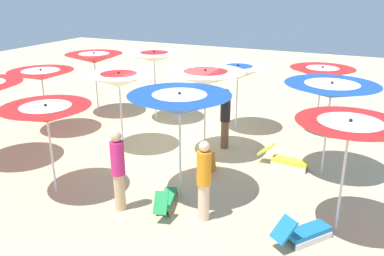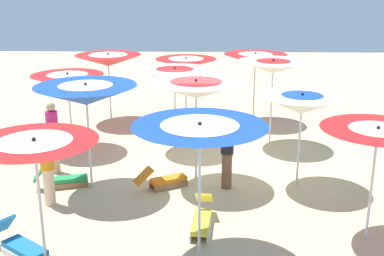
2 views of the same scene
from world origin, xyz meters
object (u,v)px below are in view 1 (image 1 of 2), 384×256
Objects in this scene: beach_umbrella_5 at (205,78)px; beach_umbrella_9 at (180,104)px; beach_umbrella_7 at (41,75)px; beachgoer_2 at (225,117)px; lounger_2 at (207,160)px; lounger_3 at (304,232)px; lounger_0 at (286,160)px; beach_umbrella_10 at (46,114)px; beach_umbrella_2 at (154,57)px; beach_umbrella_4 at (331,91)px; beach_umbrella_0 at (322,73)px; beach_umbrella_3 at (94,58)px; beach_umbrella_1 at (238,72)px; beach_umbrella_6 at (119,80)px; beach_umbrella_8 at (349,129)px; beachgoer_1 at (204,179)px; lounger_1 at (166,200)px; beachgoer_0 at (118,169)px.

beach_umbrella_5 is 2.48m from beach_umbrella_9.
beach_umbrella_7 reaches higher than beachgoer_2.
lounger_2 is 1.01× the size of lounger_3.
beach_umbrella_10 is at bearing -136.20° from lounger_0.
beach_umbrella_2 is at bearing -84.62° from beach_umbrella_10.
beach_umbrella_4 is at bearing -177.95° from beach_umbrella_5.
beachgoer_2 is (2.29, 2.55, -1.04)m from beach_umbrella_0.
beach_umbrella_3 is 10.10m from lounger_3.
lounger_2 is at bearing -150.25° from lounger_0.
beach_umbrella_4 reaches higher than beach_umbrella_0.
beach_umbrella_1 is at bearing -112.00° from beach_umbrella_10.
beach_umbrella_6 is 0.94× the size of beach_umbrella_9.
lounger_2 is (1.93, 0.90, 0.00)m from lounger_0.
beach_umbrella_1 is at bearing 67.60° from lounger_3.
beach_umbrella_1 is 6.16m from beach_umbrella_8.
beach_umbrella_9 is (-0.44, 2.44, -0.04)m from beach_umbrella_5.
beachgoer_1 is at bearing -173.00° from beach_umbrella_10.
beach_umbrella_4 reaches higher than lounger_1.
beach_umbrella_5 is at bearing -31.77° from beach_umbrella_8.
lounger_2 is (-0.28, 3.14, -1.77)m from beach_umbrella_1.
beach_umbrella_3 is at bearing -25.12° from beach_umbrella_8.
lounger_0 is at bearing -59.28° from beachgoer_0.
beach_umbrella_6 is at bearing -95.72° from beachgoer_2.
beachgoer_2 is (-0.83, -4.28, 0.00)m from beachgoer_0.
lounger_0 is (-7.88, -0.60, -1.72)m from beach_umbrella_7.
beach_umbrella_1 is (2.52, 0.87, -0.04)m from beach_umbrella_0.
beach_umbrella_4 is 5.74m from beach_umbrella_6.
beach_umbrella_10 is at bearing 107.21° from lounger_2.
beach_umbrella_1 is 5.77m from beachgoer_1.
beach_umbrella_0 is at bearing -46.70° from beachgoer_0.
beach_umbrella_2 reaches higher than lounger_3.
beach_umbrella_4 reaches higher than beach_umbrella_6.
beach_umbrella_2 reaches higher than beach_umbrella_9.
beach_umbrella_3 is 1.68× the size of lounger_0.
lounger_0 is at bearing -46.54° from lounger_1.
beach_umbrella_6 is 4.21m from lounger_1.
beach_umbrella_0 reaches higher than beach_umbrella_7.
beach_umbrella_0 is 3.59m from beachgoer_2.
beach_umbrella_3 reaches higher than beach_umbrella_7.
lounger_2 is (-3.24, 2.86, -2.09)m from beach_umbrella_2.
beach_umbrella_3 is 10.10m from beach_umbrella_8.
beach_umbrella_2 is at bearing 11.90° from beach_umbrella_0.
beach_umbrella_2 reaches higher than beach_umbrella_0.
beach_umbrella_4 is at bearing -67.88° from beachgoer_0.
lounger_2 is at bearing -39.58° from beachgoer_0.
beach_umbrella_0 is at bearing -78.43° from beach_umbrella_4.
beachgoer_2 reaches higher than lounger_0.
beach_umbrella_1 is 5.37m from beach_umbrella_3.
beach_umbrella_9 is at bearing 93.77° from beach_umbrella_1.
beach_umbrella_0 is 3.23m from beach_umbrella_4.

